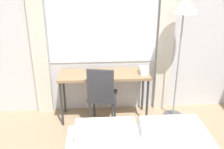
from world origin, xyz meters
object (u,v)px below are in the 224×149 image
standing_lamp (183,15)px  telephone (144,70)px  desk_chair (102,93)px  book (97,73)px  desk (104,78)px

standing_lamp → telephone: standing_lamp is taller
desk_chair → standing_lamp: size_ratio=0.50×
desk_chair → book: bearing=116.3°
telephone → desk: bearing=176.2°
standing_lamp → book: 1.49m
desk → telephone: 0.61m
standing_lamp → book: size_ratio=8.76×
desk → desk_chair: 0.28m
desk_chair → telephone: bearing=27.7°
desk → standing_lamp: 1.46m
desk_chair → standing_lamp: standing_lamp is taller
desk → standing_lamp: size_ratio=0.72×
book → desk: bearing=3.7°
desk_chair → book: 0.33m
standing_lamp → book: standing_lamp is taller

